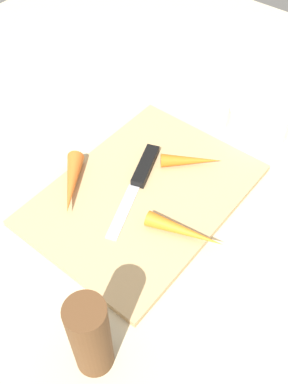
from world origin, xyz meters
TOP-DOWN VIEW (x-y plane):
  - ground_plane at (0.00, 0.00)m, footprint 1.40×1.40m
  - cutting_board at (0.00, 0.00)m, footprint 0.36×0.26m
  - knife at (0.03, 0.03)m, footprint 0.19×0.09m
  - carrot_longest at (-0.07, 0.09)m, footprint 0.11×0.10m
  - carrot_medium at (-0.03, -0.10)m, footprint 0.05×0.12m
  - carrot_shortest at (0.10, -0.02)m, footprint 0.08×0.09m
  - small_bowl at (0.26, -0.06)m, footprint 0.11×0.11m
  - pepper_grinder at (-0.24, -0.12)m, footprint 0.05×0.05m

SIDE VIEW (x-z plane):
  - ground_plane at x=0.00m, z-range 0.00..0.00m
  - cutting_board at x=0.00m, z-range 0.00..0.01m
  - knife at x=0.03m, z-range 0.01..0.02m
  - carrot_shortest at x=0.10m, z-range 0.01..0.03m
  - carrot_medium at x=-0.03m, z-range 0.01..0.04m
  - small_bowl at x=0.26m, z-range 0.00..0.05m
  - carrot_longest at x=-0.07m, z-range 0.01..0.04m
  - pepper_grinder at x=-0.24m, z-range 0.00..0.14m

